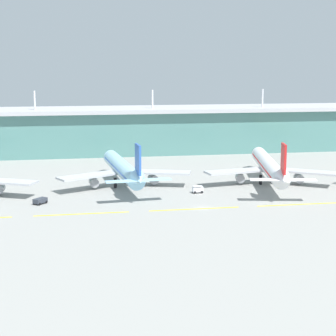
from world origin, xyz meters
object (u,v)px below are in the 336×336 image
at_px(airliner_near_middle, 123,169).
at_px(baggage_cart, 198,189).
at_px(pushback_tug, 40,201).
at_px(airliner_far_middle, 269,166).

bearing_deg(airliner_near_middle, baggage_cart, -31.95).
bearing_deg(pushback_tug, airliner_near_middle, 37.42).
xyz_separation_m(airliner_near_middle, baggage_cart, (24.20, -15.09, -5.18)).
relative_size(airliner_near_middle, pushback_tug, 12.50).
bearing_deg(airliner_far_middle, airliner_near_middle, 175.43).
relative_size(airliner_far_middle, baggage_cart, 17.97).
height_order(airliner_near_middle, airliner_far_middle, same).
distance_m(pushback_tug, baggage_cart, 52.96).
height_order(pushback_tug, baggage_cart, baggage_cart).
relative_size(airliner_near_middle, airliner_far_middle, 0.92).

